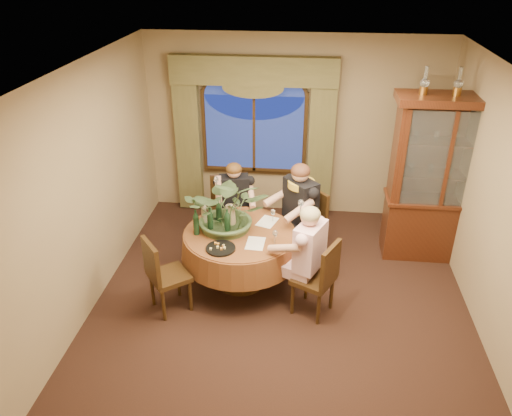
# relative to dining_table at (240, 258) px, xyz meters

# --- Properties ---
(floor) EXTENTS (5.00, 5.00, 0.00)m
(floor) POSITION_rel_dining_table_xyz_m (0.55, -0.39, -0.38)
(floor) COLOR black
(floor) RESTS_ON ground
(wall_back) EXTENTS (4.50, 0.00, 4.50)m
(wall_back) POSITION_rel_dining_table_xyz_m (0.55, 2.11, 1.02)
(wall_back) COLOR #887352
(wall_back) RESTS_ON ground
(wall_right) EXTENTS (0.00, 5.00, 5.00)m
(wall_right) POSITION_rel_dining_table_xyz_m (2.80, -0.39, 1.02)
(wall_right) COLOR #887352
(wall_right) RESTS_ON ground
(ceiling) EXTENTS (5.00, 5.00, 0.00)m
(ceiling) POSITION_rel_dining_table_xyz_m (0.55, -0.39, 2.42)
(ceiling) COLOR white
(ceiling) RESTS_ON wall_back
(window) EXTENTS (1.62, 0.10, 1.32)m
(window) POSITION_rel_dining_table_xyz_m (-0.05, 2.04, 0.92)
(window) COLOR navy
(window) RESTS_ON wall_back
(arched_transom) EXTENTS (1.60, 0.06, 0.44)m
(arched_transom) POSITION_rel_dining_table_xyz_m (-0.05, 2.04, 1.71)
(arched_transom) COLOR navy
(arched_transom) RESTS_ON wall_back
(drapery_left) EXTENTS (0.38, 0.14, 2.32)m
(drapery_left) POSITION_rel_dining_table_xyz_m (-1.08, 1.99, 0.80)
(drapery_left) COLOR brown
(drapery_left) RESTS_ON floor
(drapery_right) EXTENTS (0.38, 0.14, 2.32)m
(drapery_right) POSITION_rel_dining_table_xyz_m (0.98, 1.99, 0.80)
(drapery_right) COLOR brown
(drapery_right) RESTS_ON floor
(swag_valance) EXTENTS (2.45, 0.16, 0.42)m
(swag_valance) POSITION_rel_dining_table_xyz_m (-0.05, 1.96, 1.90)
(swag_valance) COLOR brown
(swag_valance) RESTS_ON wall_back
(dining_table) EXTENTS (1.92, 1.92, 0.75)m
(dining_table) POSITION_rel_dining_table_xyz_m (0.00, 0.00, 0.00)
(dining_table) COLOR maroon
(dining_table) RESTS_ON floor
(china_cabinet) EXTENTS (1.40, 0.55, 2.27)m
(china_cabinet) POSITION_rel_dining_table_xyz_m (2.53, 0.96, 0.76)
(china_cabinet) COLOR #34160C
(china_cabinet) RESTS_ON floor
(oil_lamp_left) EXTENTS (0.11, 0.11, 0.34)m
(oil_lamp_left) POSITION_rel_dining_table_xyz_m (2.14, 0.96, 2.06)
(oil_lamp_left) COLOR #A5722D
(oil_lamp_left) RESTS_ON china_cabinet
(oil_lamp_center) EXTENTS (0.11, 0.11, 0.34)m
(oil_lamp_center) POSITION_rel_dining_table_xyz_m (2.53, 0.96, 2.06)
(oil_lamp_center) COLOR #A5722D
(oil_lamp_center) RESTS_ON china_cabinet
(oil_lamp_right) EXTENTS (0.11, 0.11, 0.34)m
(oil_lamp_right) POSITION_rel_dining_table_xyz_m (2.92, 0.96, 2.06)
(oil_lamp_right) COLOR #A5722D
(oil_lamp_right) RESTS_ON china_cabinet
(chair_right) EXTENTS (0.56, 0.56, 0.96)m
(chair_right) POSITION_rel_dining_table_xyz_m (0.92, -0.47, 0.10)
(chair_right) COLOR black
(chair_right) RESTS_ON floor
(chair_back_right) EXTENTS (0.59, 0.59, 0.96)m
(chair_back_right) POSITION_rel_dining_table_xyz_m (0.79, 0.70, 0.10)
(chair_back_right) COLOR black
(chair_back_right) RESTS_ON floor
(chair_back) EXTENTS (0.53, 0.53, 0.96)m
(chair_back) POSITION_rel_dining_table_xyz_m (-0.33, 1.02, 0.10)
(chair_back) COLOR black
(chair_back) RESTS_ON floor
(chair_front_left) EXTENTS (0.59, 0.59, 0.96)m
(chair_front_left) POSITION_rel_dining_table_xyz_m (-0.75, -0.59, 0.10)
(chair_front_left) COLOR black
(chair_front_left) RESTS_ON floor
(person_pink) EXTENTS (0.61, 0.63, 1.35)m
(person_pink) POSITION_rel_dining_table_xyz_m (0.86, -0.40, 0.30)
(person_pink) COLOR beige
(person_pink) RESTS_ON floor
(person_back) EXTENTS (0.54, 0.51, 1.29)m
(person_back) POSITION_rel_dining_table_xyz_m (-0.20, 0.92, 0.27)
(person_back) COLOR black
(person_back) RESTS_ON floor
(person_scarf) EXTENTS (0.70, 0.70, 1.45)m
(person_scarf) POSITION_rel_dining_table_xyz_m (0.72, 0.59, 0.35)
(person_scarf) COLOR black
(person_scarf) RESTS_ON floor
(stoneware_vase) EXTENTS (0.15, 0.15, 0.28)m
(stoneware_vase) POSITION_rel_dining_table_xyz_m (-0.14, 0.17, 0.51)
(stoneware_vase) COLOR #958061
(stoneware_vase) RESTS_ON dining_table
(centerpiece_plant) EXTENTS (1.01, 1.12, 0.87)m
(centerpiece_plant) POSITION_rel_dining_table_xyz_m (-0.14, 0.10, 1.01)
(centerpiece_plant) COLOR #3F5833
(centerpiece_plant) RESTS_ON dining_table
(olive_bowl) EXTENTS (0.14, 0.14, 0.04)m
(olive_bowl) POSITION_rel_dining_table_xyz_m (0.01, -0.02, 0.40)
(olive_bowl) COLOR #4A5A2D
(olive_bowl) RESTS_ON dining_table
(cheese_platter) EXTENTS (0.35, 0.35, 0.02)m
(cheese_platter) POSITION_rel_dining_table_xyz_m (-0.17, -0.41, 0.39)
(cheese_platter) COLOR black
(cheese_platter) RESTS_ON dining_table
(wine_bottle_0) EXTENTS (0.07, 0.07, 0.33)m
(wine_bottle_0) POSITION_rel_dining_table_xyz_m (-0.15, -0.03, 0.54)
(wine_bottle_0) COLOR black
(wine_bottle_0) RESTS_ON dining_table
(wine_bottle_1) EXTENTS (0.07, 0.07, 0.33)m
(wine_bottle_1) POSITION_rel_dining_table_xyz_m (-0.47, 0.14, 0.54)
(wine_bottle_1) COLOR tan
(wine_bottle_1) RESTS_ON dining_table
(wine_bottle_2) EXTENTS (0.07, 0.07, 0.33)m
(wine_bottle_2) POSITION_rel_dining_table_xyz_m (-0.29, 0.18, 0.54)
(wine_bottle_2) COLOR black
(wine_bottle_2) RESTS_ON dining_table
(wine_bottle_3) EXTENTS (0.07, 0.07, 0.33)m
(wine_bottle_3) POSITION_rel_dining_table_xyz_m (-0.52, -0.10, 0.54)
(wine_bottle_3) COLOR black
(wine_bottle_3) RESTS_ON dining_table
(wine_bottle_4) EXTENTS (0.07, 0.07, 0.33)m
(wine_bottle_4) POSITION_rel_dining_table_xyz_m (-0.36, -0.03, 0.54)
(wine_bottle_4) COLOR black
(wine_bottle_4) RESTS_ON dining_table
(tasting_paper_0) EXTENTS (0.22, 0.31, 0.00)m
(tasting_paper_0) POSITION_rel_dining_table_xyz_m (0.22, -0.24, 0.38)
(tasting_paper_0) COLOR white
(tasting_paper_0) RESTS_ON dining_table
(tasting_paper_1) EXTENTS (0.30, 0.35, 0.00)m
(tasting_paper_1) POSITION_rel_dining_table_xyz_m (0.31, 0.29, 0.38)
(tasting_paper_1) COLOR white
(tasting_paper_1) RESTS_ON dining_table
(wine_glass_person_pink) EXTENTS (0.07, 0.07, 0.18)m
(wine_glass_person_pink) POSITION_rel_dining_table_xyz_m (0.45, -0.21, 0.46)
(wine_glass_person_pink) COLOR silver
(wine_glass_person_pink) RESTS_ON dining_table
(wine_glass_person_back) EXTENTS (0.07, 0.07, 0.18)m
(wine_glass_person_back) POSITION_rel_dining_table_xyz_m (-0.11, 0.48, 0.46)
(wine_glass_person_back) COLOR silver
(wine_glass_person_back) RESTS_ON dining_table
(wine_glass_person_scarf) EXTENTS (0.07, 0.07, 0.18)m
(wine_glass_person_scarf) POSITION_rel_dining_table_xyz_m (0.38, 0.31, 0.46)
(wine_glass_person_scarf) COLOR silver
(wine_glass_person_scarf) RESTS_ON dining_table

